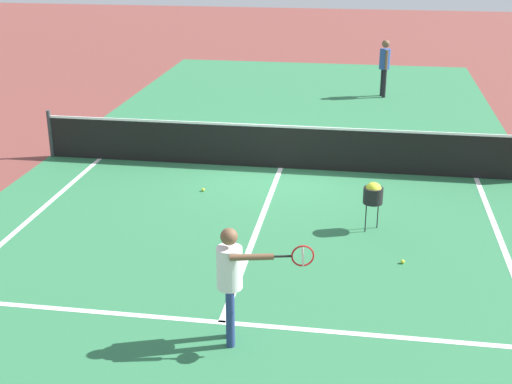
% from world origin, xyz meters
% --- Properties ---
extents(ground_plane, '(60.00, 60.00, 0.00)m').
position_xyz_m(ground_plane, '(0.00, 0.00, 0.00)').
color(ground_plane, brown).
extents(court_surface_inbounds, '(10.62, 24.40, 0.00)m').
position_xyz_m(court_surface_inbounds, '(0.00, 0.00, 0.00)').
color(court_surface_inbounds, '#2D7247').
rests_on(court_surface_inbounds, ground_plane).
extents(line_service_near, '(8.22, 0.10, 0.01)m').
position_xyz_m(line_service_near, '(0.00, -6.40, 0.00)').
color(line_service_near, white).
rests_on(line_service_near, ground_plane).
extents(line_center_service, '(0.10, 6.40, 0.01)m').
position_xyz_m(line_center_service, '(0.00, -3.20, 0.00)').
color(line_center_service, white).
rests_on(line_center_service, ground_plane).
extents(net, '(10.57, 0.09, 1.07)m').
position_xyz_m(net, '(0.00, 0.00, 0.49)').
color(net, '#33383D').
rests_on(net, ground_plane).
extents(player_near, '(1.19, 0.41, 1.57)m').
position_xyz_m(player_near, '(0.23, -6.81, 0.97)').
color(player_near, navy).
rests_on(player_near, ground_plane).
extents(player_far, '(0.32, 0.41, 1.72)m').
position_xyz_m(player_far, '(2.24, 7.12, 1.06)').
color(player_far, black).
rests_on(player_far, ground_plane).
extents(ball_hopper, '(0.34, 0.34, 0.87)m').
position_xyz_m(ball_hopper, '(1.95, -3.01, 0.68)').
color(ball_hopper, black).
rests_on(ball_hopper, ground_plane).
extents(tennis_ball_mid_court, '(0.07, 0.07, 0.07)m').
position_xyz_m(tennis_ball_mid_court, '(2.45, -4.25, 0.03)').
color(tennis_ball_mid_court, '#CCE033').
rests_on(tennis_ball_mid_court, ground_plane).
extents(tennis_ball_near_net, '(0.07, 0.07, 0.07)m').
position_xyz_m(tennis_ball_near_net, '(-1.35, -1.64, 0.03)').
color(tennis_ball_near_net, '#CCE033').
rests_on(tennis_ball_near_net, ground_plane).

